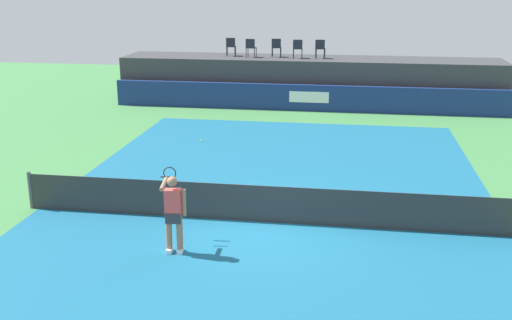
{
  "coord_description": "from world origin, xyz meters",
  "views": [
    {
      "loc": [
        2.01,
        -14.04,
        5.84
      ],
      "look_at": [
        -0.51,
        2.0,
        1.0
      ],
      "focal_mm": 42.87,
      "sensor_mm": 36.0,
      "label": 1
    }
  ],
  "objects": [
    {
      "name": "ground_plane",
      "position": [
        0.0,
        3.0,
        0.0
      ],
      "size": [
        48.0,
        48.0,
        0.0
      ],
      "primitive_type": "plane",
      "color": "#3D7A42"
    },
    {
      "name": "court_inner",
      "position": [
        0.0,
        0.0,
        0.0
      ],
      "size": [
        12.0,
        22.0,
        0.0
      ],
      "primitive_type": "cube",
      "color": "#16597A",
      "rests_on": "ground"
    },
    {
      "name": "sponsor_wall",
      "position": [
        0.0,
        13.5,
        0.6
      ],
      "size": [
        18.0,
        0.22,
        1.2
      ],
      "color": "navy",
      "rests_on": "ground"
    },
    {
      "name": "spectator_platform",
      "position": [
        0.0,
        15.3,
        1.1
      ],
      "size": [
        18.0,
        2.8,
        2.2
      ],
      "primitive_type": "cube",
      "color": "#38383D",
      "rests_on": "ground"
    },
    {
      "name": "spectator_chair_far_left",
      "position": [
        -3.84,
        15.38,
        2.69
      ],
      "size": [
        0.48,
        0.48,
        0.89
      ],
      "color": "#1E232D",
      "rests_on": "spectator_platform"
    },
    {
      "name": "spectator_chair_left",
      "position": [
        -2.8,
        14.99,
        2.69
      ],
      "size": [
        0.46,
        0.46,
        0.89
      ],
      "color": "#1E232D",
      "rests_on": "spectator_platform"
    },
    {
      "name": "spectator_chair_center",
      "position": [
        -1.61,
        15.27,
        2.69
      ],
      "size": [
        0.46,
        0.46,
        0.89
      ],
      "color": "#1E232D",
      "rests_on": "spectator_platform"
    },
    {
      "name": "spectator_chair_right",
      "position": [
        -0.56,
        14.97,
        2.69
      ],
      "size": [
        0.47,
        0.47,
        0.89
      ],
      "color": "#1E232D",
      "rests_on": "spectator_platform"
    },
    {
      "name": "spectator_chair_far_right",
      "position": [
        0.49,
        15.12,
        2.69
      ],
      "size": [
        0.46,
        0.46,
        0.89
      ],
      "color": "#1E232D",
      "rests_on": "spectator_platform"
    },
    {
      "name": "tennis_net",
      "position": [
        0.0,
        0.0,
        0.47
      ],
      "size": [
        12.4,
        0.02,
        0.95
      ],
      "primitive_type": "cube",
      "color": "#2D2D2D",
      "rests_on": "ground"
    },
    {
      "name": "net_post_near",
      "position": [
        -6.2,
        0.0,
        0.5
      ],
      "size": [
        0.1,
        0.1,
        1.0
      ],
      "primitive_type": "cylinder",
      "color": "#4C4C51",
      "rests_on": "ground"
    },
    {
      "name": "tennis_player",
      "position": [
        -1.7,
        -2.03,
        0.96
      ],
      "size": [
        0.78,
        1.13,
        1.77
      ],
      "color": "white",
      "rests_on": "court_inner"
    },
    {
      "name": "tennis_ball",
      "position": [
        -3.39,
        7.34,
        0.04
      ],
      "size": [
        0.07,
        0.07,
        0.07
      ],
      "primitive_type": "sphere",
      "color": "#D8EA33",
      "rests_on": "court_inner"
    }
  ]
}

